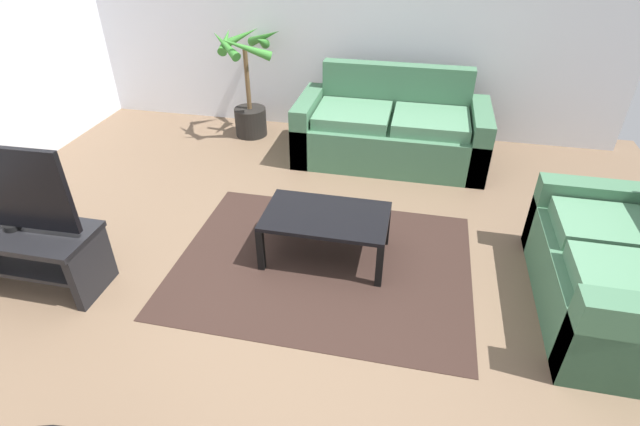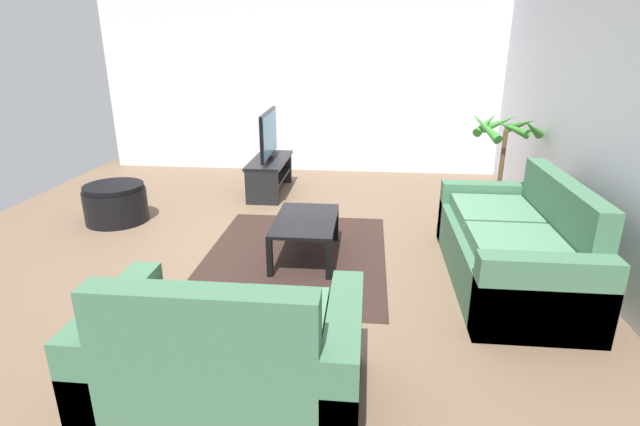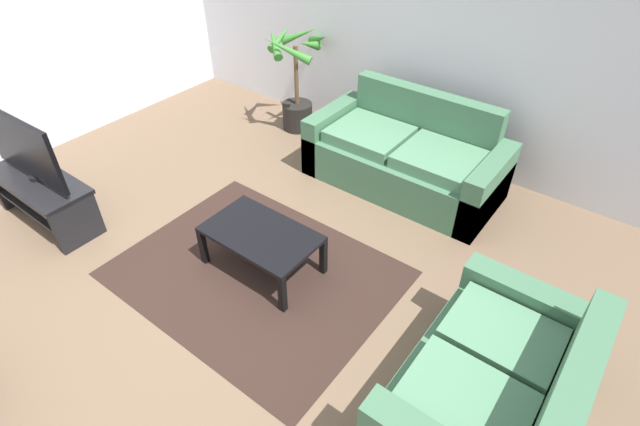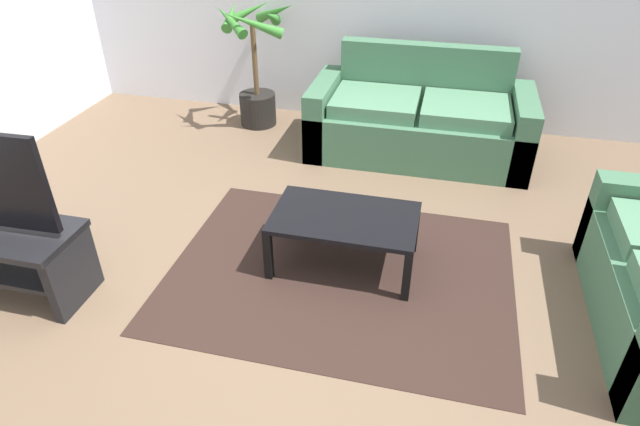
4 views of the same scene
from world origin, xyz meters
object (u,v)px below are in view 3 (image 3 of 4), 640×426
object	(u,v)px
coffee_table	(261,237)
potted_palm	(297,88)
tv	(22,147)
tv_stand	(43,194)
couch_loveseat	(491,392)
couch_main	(406,159)

from	to	relation	value
coffee_table	potted_palm	xyz separation A→B (m)	(-1.30, 2.04, 0.19)
tv	tv_stand	bearing A→B (deg)	-88.20
coffee_table	potted_palm	bearing A→B (deg)	122.49
couch_loveseat	coffee_table	world-z (taller)	couch_loveseat
coffee_table	potted_palm	distance (m)	2.43
couch_main	coffee_table	world-z (taller)	couch_main
tv_stand	potted_palm	size ratio (longest dim) A/B	0.91
potted_palm	coffee_table	bearing A→B (deg)	-57.51
tv	potted_palm	distance (m)	2.88
couch_loveseat	potted_palm	world-z (taller)	potted_palm
couch_loveseat	tv	world-z (taller)	tv
couch_main	potted_palm	bearing A→B (deg)	170.79
potted_palm	couch_main	bearing A→B (deg)	-9.21
couch_main	couch_loveseat	distance (m)	2.57
tv_stand	tv	distance (m)	0.49
couch_main	potted_palm	xyz separation A→B (m)	(-1.62, 0.26, 0.22)
tv	potted_palm	bearing A→B (deg)	75.75
couch_main	coffee_table	distance (m)	1.81
potted_palm	tv	bearing A→B (deg)	-104.25
couch_main	couch_loveseat	xyz separation A→B (m)	(1.68, -1.95, -0.00)
coffee_table	couch_main	bearing A→B (deg)	79.85
tv	coffee_table	bearing A→B (deg)	20.10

